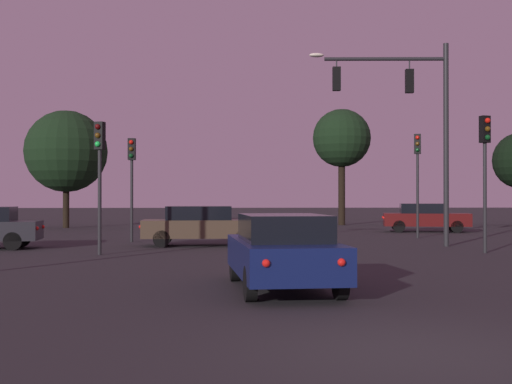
% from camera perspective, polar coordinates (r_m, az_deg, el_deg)
% --- Properties ---
extents(ground_plane, '(168.00, 168.00, 0.00)m').
position_cam_1_polar(ground_plane, '(32.63, 1.18, -3.71)').
color(ground_plane, '#262326').
rests_on(ground_plane, ground).
extents(traffic_signal_mast_arm, '(5.28, 0.57, 7.70)m').
position_cam_1_polar(traffic_signal_mast_arm, '(26.34, 12.97, 6.83)').
color(traffic_signal_mast_arm, '#232326').
rests_on(traffic_signal_mast_arm, ground).
extents(traffic_light_corner_left, '(0.36, 0.38, 4.58)m').
position_cam_1_polar(traffic_light_corner_left, '(23.69, 18.86, 2.89)').
color(traffic_light_corner_left, '#232326').
rests_on(traffic_light_corner_left, ground).
extents(traffic_light_corner_right, '(0.36, 0.38, 4.31)m').
position_cam_1_polar(traffic_light_corner_right, '(22.33, -13.13, 2.62)').
color(traffic_light_corner_right, '#232326').
rests_on(traffic_light_corner_right, ground).
extents(traffic_light_median, '(0.36, 0.38, 4.73)m').
position_cam_1_polar(traffic_light_median, '(31.37, 13.53, 2.26)').
color(traffic_light_median, '#232326').
rests_on(traffic_light_median, ground).
extents(traffic_light_far_side, '(0.32, 0.36, 4.31)m').
position_cam_1_polar(traffic_light_far_side, '(28.34, -10.50, 1.97)').
color(traffic_light_far_side, '#232326').
rests_on(traffic_light_far_side, ground).
extents(car_nearside_lane, '(2.18, 4.65, 1.52)m').
position_cam_1_polar(car_nearside_lane, '(13.60, 2.28, -4.96)').
color(car_nearside_lane, '#0F1947').
rests_on(car_nearside_lane, ground).
extents(car_crossing_left, '(4.69, 1.88, 1.52)m').
position_cam_1_polar(car_crossing_left, '(25.86, -4.64, -2.81)').
color(car_crossing_left, '#473828').
rests_on(car_crossing_left, ground).
extents(car_far_lane, '(4.76, 2.55, 1.52)m').
position_cam_1_polar(car_far_lane, '(37.10, 14.18, -2.08)').
color(car_far_lane, '#4C0F0F').
rests_on(car_far_lane, ground).
extents(tree_behind_sign, '(4.96, 4.96, 7.12)m').
position_cam_1_polar(tree_behind_sign, '(42.38, -15.80, 3.33)').
color(tree_behind_sign, black).
rests_on(tree_behind_sign, ground).
extents(tree_left_far, '(3.88, 3.88, 7.75)m').
position_cam_1_polar(tree_left_far, '(45.37, 7.27, 4.49)').
color(tree_left_far, black).
rests_on(tree_left_far, ground).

